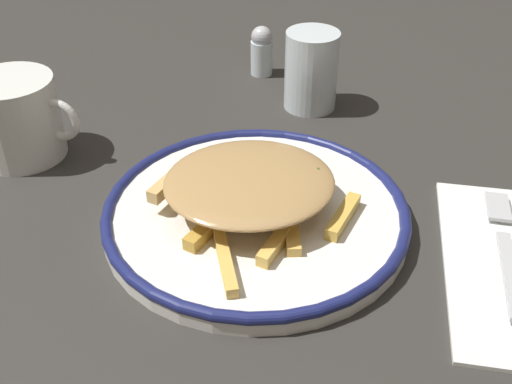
{
  "coord_description": "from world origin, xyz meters",
  "views": [
    {
      "loc": [
        0.11,
        -0.47,
        0.38
      ],
      "look_at": [
        0.0,
        0.0,
        0.04
      ],
      "focal_mm": 44.2,
      "sensor_mm": 36.0,
      "label": 1
    }
  ],
  "objects_px": {
    "salt_shaker": "(262,50)",
    "water_glass": "(311,70)",
    "coffee_mug": "(17,118)",
    "fries_heap": "(250,185)",
    "plate": "(256,213)",
    "fork": "(505,249)"
  },
  "relations": [
    {
      "from": "fork",
      "to": "water_glass",
      "type": "xyz_separation_m",
      "value": [
        -0.22,
        0.25,
        0.04
      ]
    },
    {
      "from": "fries_heap",
      "to": "coffee_mug",
      "type": "bearing_deg",
      "value": 168.16
    },
    {
      "from": "plate",
      "to": "water_glass",
      "type": "height_order",
      "value": "water_glass"
    },
    {
      "from": "fries_heap",
      "to": "coffee_mug",
      "type": "height_order",
      "value": "coffee_mug"
    },
    {
      "from": "coffee_mug",
      "to": "salt_shaker",
      "type": "relative_size",
      "value": 1.79
    },
    {
      "from": "water_glass",
      "to": "coffee_mug",
      "type": "bearing_deg",
      "value": -146.9
    },
    {
      "from": "salt_shaker",
      "to": "plate",
      "type": "bearing_deg",
      "value": -77.73
    },
    {
      "from": "fork",
      "to": "coffee_mug",
      "type": "xyz_separation_m",
      "value": [
        -0.51,
        0.06,
        0.04
      ]
    },
    {
      "from": "fries_heap",
      "to": "water_glass",
      "type": "height_order",
      "value": "water_glass"
    },
    {
      "from": "water_glass",
      "to": "salt_shaker",
      "type": "distance_m",
      "value": 0.12
    },
    {
      "from": "water_glass",
      "to": "fries_heap",
      "type": "bearing_deg",
      "value": -93.83
    },
    {
      "from": "water_glass",
      "to": "salt_shaker",
      "type": "height_order",
      "value": "water_glass"
    },
    {
      "from": "plate",
      "to": "coffee_mug",
      "type": "distance_m",
      "value": 0.29
    },
    {
      "from": "plate",
      "to": "fork",
      "type": "distance_m",
      "value": 0.23
    },
    {
      "from": "salt_shaker",
      "to": "water_glass",
      "type": "bearing_deg",
      "value": -44.31
    },
    {
      "from": "plate",
      "to": "salt_shaker",
      "type": "height_order",
      "value": "salt_shaker"
    },
    {
      "from": "fork",
      "to": "water_glass",
      "type": "bearing_deg",
      "value": 131.6
    },
    {
      "from": "plate",
      "to": "fork",
      "type": "xyz_separation_m",
      "value": [
        0.23,
        0.0,
        -0.0
      ]
    },
    {
      "from": "fries_heap",
      "to": "salt_shaker",
      "type": "xyz_separation_m",
      "value": [
        -0.07,
        0.33,
        -0.01
      ]
    },
    {
      "from": "water_glass",
      "to": "coffee_mug",
      "type": "height_order",
      "value": "water_glass"
    },
    {
      "from": "fries_heap",
      "to": "water_glass",
      "type": "xyz_separation_m",
      "value": [
        0.02,
        0.25,
        0.01
      ]
    },
    {
      "from": "salt_shaker",
      "to": "coffee_mug",
      "type": "bearing_deg",
      "value": -127.94
    }
  ]
}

